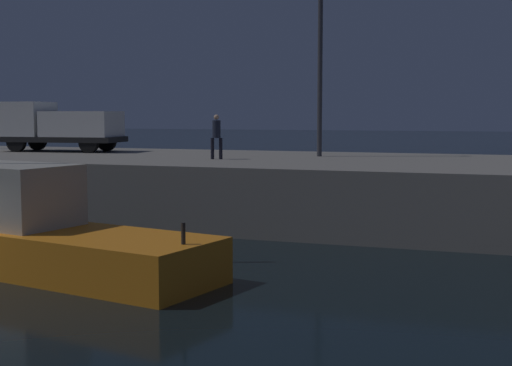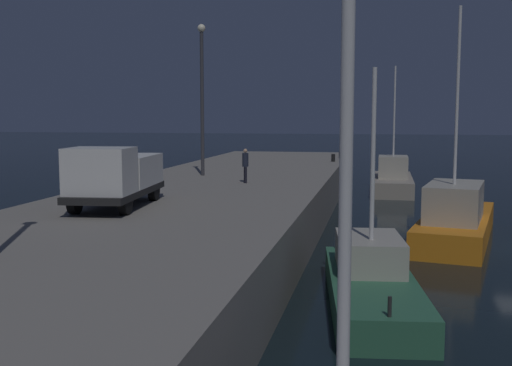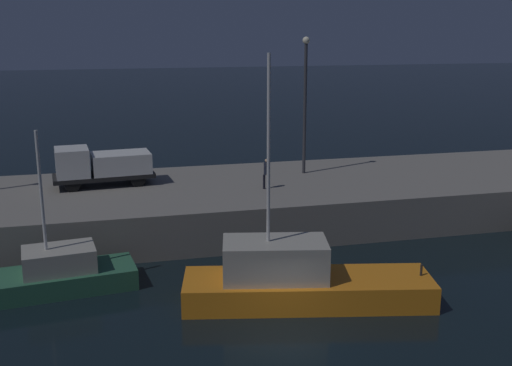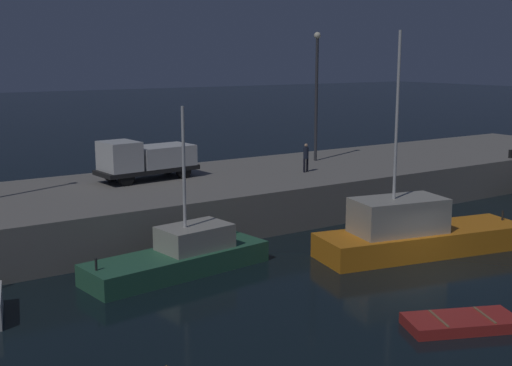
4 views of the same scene
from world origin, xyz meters
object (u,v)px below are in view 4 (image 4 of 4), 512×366
object	(u,v)px
fishing_boat_white	(415,233)
bollard_west	(511,154)
dinghy_orange_near	(461,322)
utility_truck	(145,159)
dockworker	(306,156)
fishing_boat_orange	(182,256)
lamp_post_east	(317,87)

from	to	relation	value
fishing_boat_white	bollard_west	bearing A→B (deg)	22.45
bollard_west	dinghy_orange_near	bearing A→B (deg)	-147.31
fishing_boat_white	utility_truck	world-z (taller)	fishing_boat_white
fishing_boat_white	bollard_west	distance (m)	17.91
utility_truck	dockworker	xyz separation A→B (m)	(9.12, -2.94, -0.22)
fishing_boat_orange	fishing_boat_white	bearing A→B (deg)	-19.20
fishing_boat_orange	dockworker	xyz separation A→B (m)	(11.74, 6.48, 2.59)
bollard_west	fishing_boat_orange	bearing A→B (deg)	-173.26
dinghy_orange_near	bollard_west	distance (m)	25.88
fishing_boat_orange	dockworker	size ratio (longest dim) A/B	4.94
utility_truck	dockworker	size ratio (longest dim) A/B	3.41
dinghy_orange_near	bollard_west	size ratio (longest dim) A/B	7.54
dinghy_orange_near	bollard_west	world-z (taller)	bollard_west
dockworker	bollard_west	size ratio (longest dim) A/B	3.09
fishing_boat_white	fishing_boat_orange	xyz separation A→B (m)	(-10.43, 3.63, -0.30)
lamp_post_east	fishing_boat_white	bearing A→B (deg)	-109.00
fishing_boat_orange	lamp_post_east	bearing A→B (deg)	32.78
fishing_boat_orange	dockworker	distance (m)	13.65
lamp_post_east	dockworker	world-z (taller)	lamp_post_east
utility_truck	fishing_boat_white	bearing A→B (deg)	-59.08
fishing_boat_orange	utility_truck	xyz separation A→B (m)	(2.61, 9.42, 2.81)
utility_truck	dinghy_orange_near	bearing A→B (deg)	-82.59
lamp_post_east	dockworker	size ratio (longest dim) A/B	4.88
utility_truck	bollard_west	bearing A→B (deg)	-14.39
fishing_boat_orange	lamp_post_east	world-z (taller)	lamp_post_east
fishing_boat_orange	utility_truck	distance (m)	10.17
utility_truck	dockworker	distance (m)	9.59
lamp_post_east	dockworker	bearing A→B (deg)	-135.76
fishing_boat_orange	lamp_post_east	size ratio (longest dim) A/B	1.01
fishing_boat_white	fishing_boat_orange	distance (m)	11.05
fishing_boat_orange	dinghy_orange_near	world-z (taller)	fishing_boat_orange
fishing_boat_orange	dinghy_orange_near	size ratio (longest dim) A/B	2.02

